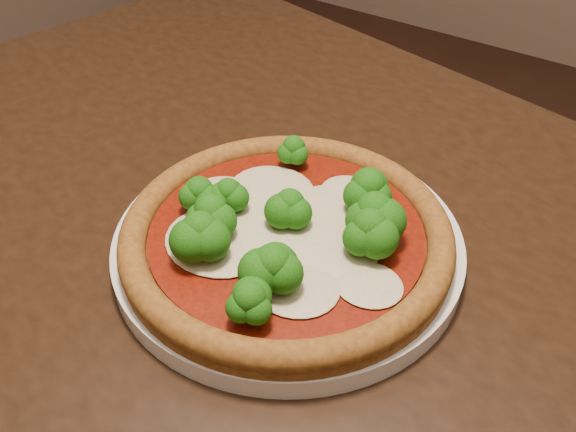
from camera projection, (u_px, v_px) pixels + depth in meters
The scene contains 3 objects.
dining_table at pixel (269, 354), 0.59m from camera, with size 1.27×1.03×0.75m.
plate at pixel (288, 244), 0.53m from camera, with size 0.29×0.29×0.02m, color silver.
pizza at pixel (287, 232), 0.51m from camera, with size 0.27×0.27×0.06m.
Camera 1 is at (0.17, -0.43, 1.12)m, focal length 40.00 mm.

